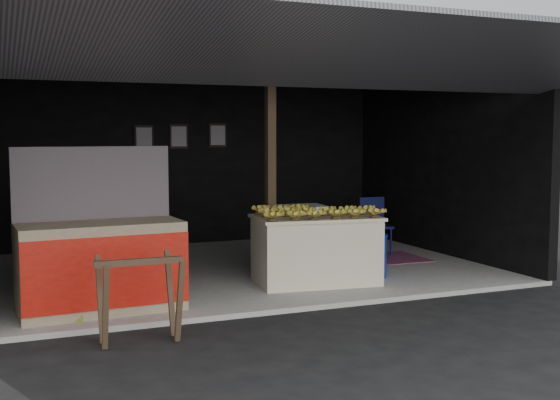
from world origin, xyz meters
name	(u,v)px	position (x,y,z in m)	size (l,w,h in m)	color
ground	(309,311)	(0.00, 0.00, 0.00)	(80.00, 80.00, 0.00)	black
concrete_slab	(236,269)	(0.00, 2.50, 0.03)	(7.00, 5.00, 0.06)	gray
shophouse	(228,125)	(0.00, 2.82, 2.10)	(7.40, 7.29, 3.02)	black
banana_table	(316,249)	(0.60, 1.09, 0.49)	(1.68, 1.16, 0.86)	silver
banana_pile	(316,209)	(0.60, 1.09, 1.01)	(1.45, 0.87, 0.17)	gold
white_crate	(295,239)	(0.66, 1.88, 0.52)	(0.86, 0.61, 0.92)	white
neighbor_stall	(101,262)	(-2.17, 0.68, 0.59)	(1.76, 0.87, 1.77)	#998466
green_signboard	(54,285)	(-2.67, 0.32, 0.46)	(0.53, 0.04, 0.79)	black
sawhorse	(139,290)	(-1.99, -0.50, 0.51)	(0.82, 0.73, 0.81)	#453422
water_barrel	(373,257)	(1.45, 1.11, 0.33)	(0.37, 0.37, 0.55)	navy
plastic_chair	(374,221)	(2.43, 2.75, 0.59)	(0.46, 0.46, 0.90)	#0B0F3C
magenta_rug	(375,259)	(2.18, 2.27, 0.07)	(1.50, 1.00, 0.01)	maroon
picture_frames	(181,136)	(-0.17, 4.89, 1.93)	(1.62, 0.04, 0.46)	black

